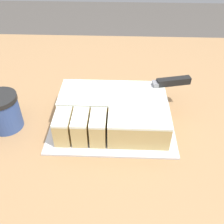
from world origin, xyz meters
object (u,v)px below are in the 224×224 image
Objects in this scene: cake at (113,112)px; coffee_cup at (3,112)px; knife at (160,83)px; cake_board at (112,123)px.

cake is 0.32m from coffee_cup.
cake is 0.95× the size of knife.
cake_board is 1.10× the size of knife.
knife is at bearing 30.38° from cake.
cake is at bearing 17.22° from knife.
coffee_cup reaches higher than cake_board.
coffee_cup is (-0.31, -0.02, 0.05)m from cake_board.
coffee_cup is at bearing 0.17° from knife.
knife reaches higher than cake.
cake is (0.00, 0.00, 0.04)m from cake_board.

